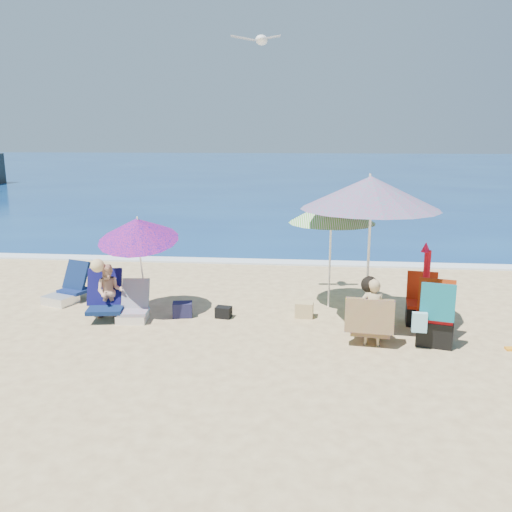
# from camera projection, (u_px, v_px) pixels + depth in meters

# --- Properties ---
(ground) EXTENTS (120.00, 120.00, 0.00)m
(ground) POSITION_uv_depth(u_px,v_px,m) (269.00, 343.00, 7.95)
(ground) COLOR #D8BC84
(ground) RESTS_ON ground
(sea) EXTENTS (120.00, 80.00, 0.12)m
(sea) POSITION_uv_depth(u_px,v_px,m) (304.00, 168.00, 51.63)
(sea) COLOR navy
(sea) RESTS_ON ground
(foam) EXTENTS (120.00, 0.50, 0.04)m
(foam) POSITION_uv_depth(u_px,v_px,m) (285.00, 262.00, 12.90)
(foam) COLOR white
(foam) RESTS_ON ground
(umbrella_turquoise) EXTENTS (2.31, 2.31, 2.46)m
(umbrella_turquoise) POSITION_uv_depth(u_px,v_px,m) (370.00, 193.00, 8.16)
(umbrella_turquoise) COLOR silver
(umbrella_turquoise) RESTS_ON ground
(umbrella_striped) EXTENTS (1.59, 1.59, 2.01)m
(umbrella_striped) POSITION_uv_depth(u_px,v_px,m) (332.00, 211.00, 9.21)
(umbrella_striped) COLOR white
(umbrella_striped) RESTS_ON ground
(umbrella_blue) EXTENTS (1.41, 1.46, 1.84)m
(umbrella_blue) POSITION_uv_depth(u_px,v_px,m) (138.00, 229.00, 8.84)
(umbrella_blue) COLOR white
(umbrella_blue) RESTS_ON ground
(furled_umbrella) EXTENTS (0.17, 0.15, 1.40)m
(furled_umbrella) POSITION_uv_depth(u_px,v_px,m) (425.00, 281.00, 8.46)
(furled_umbrella) COLOR red
(furled_umbrella) RESTS_ON ground
(chair_navy) EXTENTS (0.80, 0.90, 0.71)m
(chair_navy) POSITION_uv_depth(u_px,v_px,m) (67.00, 292.00, 9.91)
(chair_navy) COLOR #0E1E4F
(chair_navy) RESTS_ON ground
(chair_rainbow) EXTENTS (0.53, 0.62, 0.66)m
(chair_rainbow) POSITION_uv_depth(u_px,v_px,m) (134.00, 310.00, 8.90)
(chair_rainbow) COLOR #D8514C
(chair_rainbow) RESTS_ON ground
(camp_chair_left) EXTENTS (0.55, 0.60, 0.85)m
(camp_chair_left) POSITION_uv_depth(u_px,v_px,m) (421.00, 309.00, 8.71)
(camp_chair_left) COLOR #AA1F0C
(camp_chair_left) RESTS_ON ground
(camp_chair_right) EXTENTS (0.72, 0.72, 0.98)m
(camp_chair_right) POSITION_uv_depth(u_px,v_px,m) (435.00, 321.00, 7.84)
(camp_chair_right) COLOR #AC0C10
(camp_chair_right) RESTS_ON ground
(person_center) EXTENTS (0.72, 0.60, 1.02)m
(person_center) POSITION_uv_depth(u_px,v_px,m) (371.00, 313.00, 7.77)
(person_center) COLOR tan
(person_center) RESTS_ON ground
(person_left) EXTENTS (0.73, 0.77, 1.04)m
(person_left) POSITION_uv_depth(u_px,v_px,m) (108.00, 291.00, 8.93)
(person_left) COLOR tan
(person_left) RESTS_ON ground
(bag_navy_a) EXTENTS (0.36, 0.29, 0.25)m
(bag_navy_a) POSITION_uv_depth(u_px,v_px,m) (183.00, 310.00, 9.08)
(bag_navy_a) COLOR #1A1A39
(bag_navy_a) RESTS_ON ground
(bag_black_a) EXTENTS (0.29, 0.23, 0.19)m
(bag_black_a) POSITION_uv_depth(u_px,v_px,m) (224.00, 312.00, 9.04)
(bag_black_a) COLOR black
(bag_black_a) RESTS_ON ground
(bag_tan) EXTENTS (0.32, 0.24, 0.26)m
(bag_tan) POSITION_uv_depth(u_px,v_px,m) (304.00, 310.00, 9.06)
(bag_tan) COLOR tan
(bag_tan) RESTS_ON ground
(bag_navy_b) EXTENTS (0.47, 0.37, 0.33)m
(bag_navy_b) POSITION_uv_depth(u_px,v_px,m) (370.00, 316.00, 8.61)
(bag_navy_b) COLOR #182134
(bag_navy_b) RESTS_ON ground
(seagull) EXTENTS (0.82, 0.42, 0.15)m
(seagull) POSITION_uv_depth(u_px,v_px,m) (261.00, 40.00, 8.69)
(seagull) COLOR white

